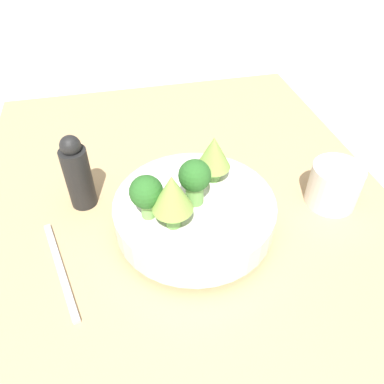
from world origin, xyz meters
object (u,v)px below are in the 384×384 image
object	(u,v)px
cup	(334,185)
pepper_mill	(78,174)
fork	(60,269)
bowl	(192,213)

from	to	relation	value
cup	pepper_mill	xyz separation A→B (m)	(-0.09, -0.42, 0.03)
cup	fork	size ratio (longest dim) A/B	0.46
pepper_mill	bowl	bearing A→B (deg)	58.62
cup	pepper_mill	size ratio (longest dim) A/B	0.62
bowl	cup	xyz separation A→B (m)	(-0.01, 0.25, 0.00)
bowl	pepper_mill	size ratio (longest dim) A/B	1.82
bowl	cup	size ratio (longest dim) A/B	2.92
bowl	fork	world-z (taller)	bowl
pepper_mill	fork	size ratio (longest dim) A/B	0.73
bowl	cup	bearing A→B (deg)	92.09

